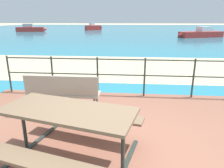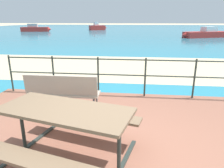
# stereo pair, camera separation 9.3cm
# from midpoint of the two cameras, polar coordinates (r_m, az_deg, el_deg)

# --- Properties ---
(ground_plane) EXTENTS (240.00, 240.00, 0.00)m
(ground_plane) POSITION_cam_midpoint_polar(r_m,az_deg,el_deg) (3.21, -0.94, -19.37)
(ground_plane) COLOR beige
(patio_paving) EXTENTS (6.40, 5.20, 0.06)m
(patio_paving) POSITION_cam_midpoint_polar(r_m,az_deg,el_deg) (3.19, -0.94, -18.94)
(patio_paving) COLOR #935B47
(patio_paving) RESTS_ON ground
(sea_water) EXTENTS (90.00, 90.00, 0.01)m
(sea_water) POSITION_cam_midpoint_polar(r_m,az_deg,el_deg) (42.60, 5.05, 14.63)
(sea_water) COLOR teal
(sea_water) RESTS_ON ground
(beach_strip) EXTENTS (54.03, 5.21, 0.01)m
(beach_strip) POSITION_cam_midpoint_polar(r_m,az_deg,el_deg) (8.85, 3.31, 4.77)
(beach_strip) COLOR beige
(beach_strip) RESTS_ON ground
(picnic_table) EXTENTS (2.03, 1.87, 0.77)m
(picnic_table) POSITION_cam_midpoint_polar(r_m,az_deg,el_deg) (2.78, -12.89, -10.36)
(picnic_table) COLOR #7A6047
(picnic_table) RESTS_ON patio_paving
(park_bench) EXTENTS (1.45, 0.42, 0.85)m
(park_bench) POSITION_cam_midpoint_polar(r_m,az_deg,el_deg) (4.21, -14.02, -1.89)
(park_bench) COLOR tan
(park_bench) RESTS_ON patio_paving
(railing_fence) EXTENTS (5.94, 0.04, 0.98)m
(railing_fence) POSITION_cam_midpoint_polar(r_m,az_deg,el_deg) (5.17, 1.95, 3.35)
(railing_fence) COLOR #2D3833
(railing_fence) RESTS_ON patio_paving
(boat_near) EXTENTS (5.59, 3.23, 1.18)m
(boat_near) POSITION_cam_midpoint_polar(r_m,az_deg,el_deg) (26.17, 23.20, 12.64)
(boat_near) COLOR red
(boat_near) RESTS_ON sea_water
(boat_mid) EXTENTS (5.04, 2.27, 1.28)m
(boat_mid) POSITION_cam_midpoint_polar(r_m,az_deg,el_deg) (38.76, -21.55, 13.95)
(boat_mid) COLOR red
(boat_mid) RESTS_ON sea_water
(boat_far) EXTENTS (3.57, 2.70, 1.53)m
(boat_far) POSITION_cam_midpoint_polar(r_m,az_deg,el_deg) (41.80, -5.18, 15.28)
(boat_far) COLOR red
(boat_far) RESTS_ON sea_water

